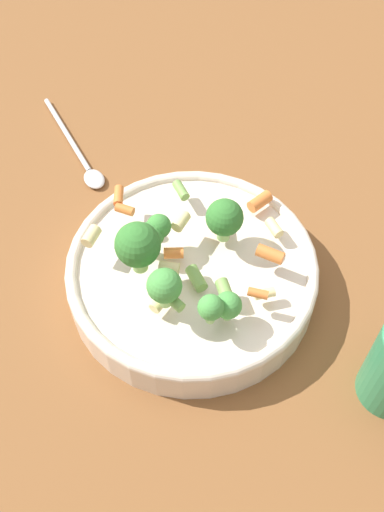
{
  "coord_description": "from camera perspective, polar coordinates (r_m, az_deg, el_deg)",
  "views": [
    {
      "loc": [
        -0.29,
        0.25,
        0.59
      ],
      "look_at": [
        0.0,
        0.0,
        0.06
      ],
      "focal_mm": 42.0,
      "sensor_mm": 36.0,
      "label": 1
    }
  ],
  "objects": [
    {
      "name": "pasta_salad",
      "position": [
        0.62,
        -1.13,
        0.56
      ],
      "size": [
        0.22,
        0.21,
        0.08
      ],
      "color": "#8CB766",
      "rests_on": "bowl"
    },
    {
      "name": "spoon",
      "position": [
        0.84,
        -10.51,
        9.2
      ],
      "size": [
        0.2,
        0.06,
        0.01
      ],
      "rotation": [
        0.0,
        0.0,
        9.2
      ],
      "color": "silver",
      "rests_on": "ground_plane"
    },
    {
      "name": "bowl",
      "position": [
        0.68,
        -0.0,
        -1.59
      ],
      "size": [
        0.28,
        0.28,
        0.05
      ],
      "color": "beige",
      "rests_on": "ground_plane"
    },
    {
      "name": "ground_plane",
      "position": [
        0.7,
        -0.0,
        -2.76
      ],
      "size": [
        3.0,
        3.0,
        0.0
      ],
      "primitive_type": "plane",
      "color": "brown"
    }
  ]
}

